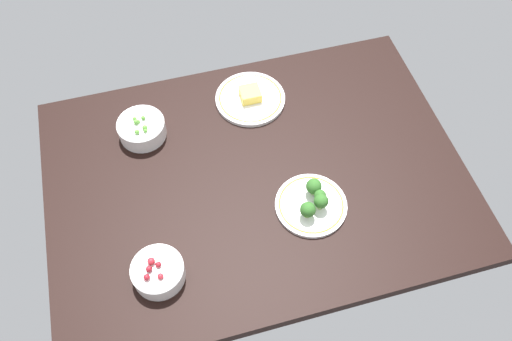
{
  "coord_description": "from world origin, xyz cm",
  "views": [
    {
      "loc": [
        -21.81,
        -79.71,
        133.65
      ],
      "look_at": [
        0.0,
        0.0,
        6.0
      ],
      "focal_mm": 36.76,
      "sensor_mm": 36.0,
      "label": 1
    }
  ],
  "objects_px": {
    "bowl_berries": "(158,272)",
    "bowl_peas": "(142,128)",
    "plate_broccoli": "(312,203)",
    "plate_cheese": "(250,98)"
  },
  "relations": [
    {
      "from": "plate_broccoli",
      "to": "bowl_peas",
      "type": "relative_size",
      "value": 1.4
    },
    {
      "from": "plate_cheese",
      "to": "bowl_peas",
      "type": "xyz_separation_m",
      "value": [
        -0.35,
        -0.05,
        0.02
      ]
    },
    {
      "from": "plate_cheese",
      "to": "plate_broccoli",
      "type": "height_order",
      "value": "plate_broccoli"
    },
    {
      "from": "plate_cheese",
      "to": "bowl_peas",
      "type": "distance_m",
      "value": 0.36
    },
    {
      "from": "bowl_berries",
      "to": "bowl_peas",
      "type": "relative_size",
      "value": 0.95
    },
    {
      "from": "plate_broccoli",
      "to": "plate_cheese",
      "type": "bearing_deg",
      "value": 98.84
    },
    {
      "from": "bowl_peas",
      "to": "bowl_berries",
      "type": "bearing_deg",
      "value": -93.5
    },
    {
      "from": "bowl_berries",
      "to": "bowl_peas",
      "type": "xyz_separation_m",
      "value": [
        0.03,
        0.47,
        0.0
      ]
    },
    {
      "from": "bowl_berries",
      "to": "plate_broccoli",
      "type": "distance_m",
      "value": 0.46
    },
    {
      "from": "plate_cheese",
      "to": "plate_broccoli",
      "type": "relative_size",
      "value": 1.1
    }
  ]
}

